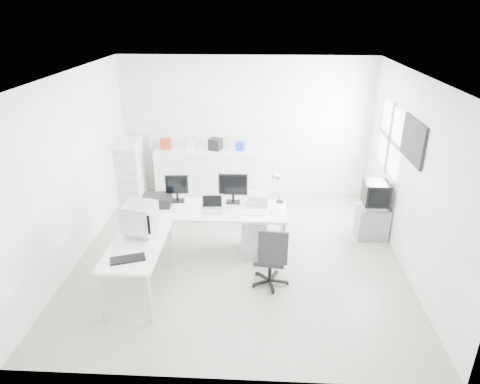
# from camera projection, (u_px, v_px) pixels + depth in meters

# --- Properties ---
(floor) EXTENTS (5.00, 5.00, 0.01)m
(floor) POSITION_uv_depth(u_px,v_px,m) (239.00, 254.00, 6.85)
(floor) COLOR beige
(floor) RESTS_ON ground
(ceiling) EXTENTS (5.00, 5.00, 0.01)m
(ceiling) POSITION_uv_depth(u_px,v_px,m) (239.00, 75.00, 5.72)
(ceiling) COLOR white
(ceiling) RESTS_ON back_wall
(back_wall) EXTENTS (5.00, 0.02, 2.80)m
(back_wall) POSITION_uv_depth(u_px,v_px,m) (246.00, 128.00, 8.57)
(back_wall) COLOR white
(back_wall) RESTS_ON floor
(left_wall) EXTENTS (0.02, 5.00, 2.80)m
(left_wall) POSITION_uv_depth(u_px,v_px,m) (73.00, 170.00, 6.41)
(left_wall) COLOR white
(left_wall) RESTS_ON floor
(right_wall) EXTENTS (0.02, 5.00, 2.80)m
(right_wall) POSITION_uv_depth(u_px,v_px,m) (412.00, 176.00, 6.17)
(right_wall) COLOR white
(right_wall) RESTS_ON floor
(window) EXTENTS (0.02, 1.20, 1.10)m
(window) POSITION_uv_depth(u_px,v_px,m) (390.00, 139.00, 7.19)
(window) COLOR white
(window) RESTS_ON right_wall
(wall_picture) EXTENTS (0.04, 0.90, 0.60)m
(wall_picture) POSITION_uv_depth(u_px,v_px,m) (413.00, 141.00, 6.06)
(wall_picture) COLOR black
(wall_picture) RESTS_ON right_wall
(main_desk) EXTENTS (2.40, 0.80, 0.75)m
(main_desk) POSITION_uv_depth(u_px,v_px,m) (210.00, 230.00, 6.81)
(main_desk) COLOR white
(main_desk) RESTS_ON floor
(side_desk) EXTENTS (0.70, 1.40, 0.75)m
(side_desk) POSITION_uv_depth(u_px,v_px,m) (139.00, 267.00, 5.85)
(side_desk) COLOR white
(side_desk) RESTS_ON floor
(drawer_pedestal) EXTENTS (0.40, 0.50, 0.60)m
(drawer_pedestal) POSITION_uv_depth(u_px,v_px,m) (254.00, 234.00, 6.85)
(drawer_pedestal) COLOR white
(drawer_pedestal) RESTS_ON floor
(inkjet_printer) EXTENTS (0.47, 0.38, 0.16)m
(inkjet_printer) POSITION_uv_depth(u_px,v_px,m) (157.00, 200.00, 6.76)
(inkjet_printer) COLOR black
(inkjet_printer) RESTS_ON main_desk
(lcd_monitor_small) EXTENTS (0.38, 0.24, 0.46)m
(lcd_monitor_small) POSITION_uv_depth(u_px,v_px,m) (177.00, 188.00, 6.82)
(lcd_monitor_small) COLOR black
(lcd_monitor_small) RESTS_ON main_desk
(lcd_monitor_large) EXTENTS (0.46, 0.19, 0.48)m
(lcd_monitor_large) POSITION_uv_depth(u_px,v_px,m) (233.00, 189.00, 6.78)
(lcd_monitor_large) COLOR black
(lcd_monitor_large) RESTS_ON main_desk
(laptop) EXTENTS (0.39, 0.40, 0.24)m
(laptop) POSITION_uv_depth(u_px,v_px,m) (212.00, 205.00, 6.52)
(laptop) COLOR #B7B7BA
(laptop) RESTS_ON main_desk
(white_keyboard) EXTENTS (0.42, 0.14, 0.02)m
(white_keyboard) POSITION_uv_depth(u_px,v_px,m) (251.00, 214.00, 6.49)
(white_keyboard) COLOR white
(white_keyboard) RESTS_ON main_desk
(white_mouse) EXTENTS (0.06, 0.06, 0.06)m
(white_mouse) POSITION_uv_depth(u_px,v_px,m) (271.00, 211.00, 6.51)
(white_mouse) COLOR white
(white_mouse) RESTS_ON main_desk
(laser_printer) EXTENTS (0.32, 0.27, 0.18)m
(laser_printer) POSITION_uv_depth(u_px,v_px,m) (258.00, 199.00, 6.79)
(laser_printer) COLOR #ADADAD
(laser_printer) RESTS_ON main_desk
(desk_lamp) EXTENTS (0.17, 0.17, 0.42)m
(desk_lamp) POSITION_uv_depth(u_px,v_px,m) (280.00, 190.00, 6.80)
(desk_lamp) COLOR silver
(desk_lamp) RESTS_ON main_desk
(crt_monitor) EXTENTS (0.46, 0.46, 0.46)m
(crt_monitor) POSITION_uv_depth(u_px,v_px,m) (140.00, 220.00, 5.83)
(crt_monitor) COLOR #B7B7BA
(crt_monitor) RESTS_ON side_desk
(black_keyboard) EXTENTS (0.46, 0.30, 0.03)m
(black_keyboard) POSITION_uv_depth(u_px,v_px,m) (128.00, 259.00, 5.32)
(black_keyboard) COLOR black
(black_keyboard) RESTS_ON side_desk
(office_chair) EXTENTS (0.61, 0.61, 0.95)m
(office_chair) POSITION_uv_depth(u_px,v_px,m) (270.00, 255.00, 5.95)
(office_chair) COLOR #292B2F
(office_chair) RESTS_ON floor
(tv_cabinet) EXTENTS (0.51, 0.41, 0.55)m
(tv_cabinet) POSITION_uv_depth(u_px,v_px,m) (372.00, 222.00, 7.25)
(tv_cabinet) COLOR slate
(tv_cabinet) RESTS_ON floor
(crt_tv) EXTENTS (0.50, 0.48, 0.45)m
(crt_tv) POSITION_uv_depth(u_px,v_px,m) (376.00, 196.00, 7.05)
(crt_tv) COLOR black
(crt_tv) RESTS_ON tv_cabinet
(sideboard) EXTENTS (2.02, 0.51, 1.01)m
(sideboard) POSITION_uv_depth(u_px,v_px,m) (206.00, 173.00, 8.73)
(sideboard) COLOR white
(sideboard) RESTS_ON floor
(clutter_box_a) EXTENTS (0.23, 0.21, 0.21)m
(clutter_box_a) POSITION_uv_depth(u_px,v_px,m) (166.00, 144.00, 8.53)
(clutter_box_a) COLOR #A12E17
(clutter_box_a) RESTS_ON sideboard
(clutter_box_b) EXTENTS (0.17, 0.15, 0.16)m
(clutter_box_b) POSITION_uv_depth(u_px,v_px,m) (191.00, 145.00, 8.51)
(clutter_box_b) COLOR white
(clutter_box_b) RESTS_ON sideboard
(clutter_box_c) EXTENTS (0.29, 0.28, 0.23)m
(clutter_box_c) POSITION_uv_depth(u_px,v_px,m) (215.00, 144.00, 8.47)
(clutter_box_c) COLOR black
(clutter_box_c) RESTS_ON sideboard
(clutter_box_d) EXTENTS (0.21, 0.20, 0.17)m
(clutter_box_d) POSITION_uv_depth(u_px,v_px,m) (241.00, 146.00, 8.46)
(clutter_box_d) COLOR blue
(clutter_box_d) RESTS_ON sideboard
(clutter_bottle) EXTENTS (0.07, 0.07, 0.22)m
(clutter_bottle) POSITION_uv_depth(u_px,v_px,m) (151.00, 143.00, 8.57)
(clutter_bottle) COLOR white
(clutter_bottle) RESTS_ON sideboard
(filing_cabinet) EXTENTS (0.45, 0.53, 1.27)m
(filing_cabinet) POSITION_uv_depth(u_px,v_px,m) (130.00, 171.00, 8.51)
(filing_cabinet) COLOR white
(filing_cabinet) RESTS_ON floor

